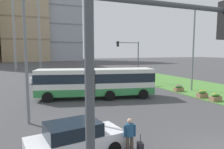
% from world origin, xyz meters
% --- Properties ---
extents(articulated_bus, '(12.05, 5.27, 3.00)m').
position_xyz_m(articulated_bus, '(-2.07, 13.63, 1.65)').
color(articulated_bus, silver).
rests_on(articulated_bus, ground).
extents(car_white_van, '(4.60, 2.50, 1.58)m').
position_xyz_m(car_white_van, '(-6.54, 2.80, 0.75)').
color(car_white_van, silver).
rests_on(car_white_van, ground).
extents(car_silver_hatch, '(4.61, 2.51, 1.58)m').
position_xyz_m(car_silver_hatch, '(-6.04, 25.98, 0.75)').
color(car_silver_hatch, '#B7BABF').
rests_on(car_silver_hatch, ground).
extents(pedestrian_crossing, '(0.57, 0.36, 1.74)m').
position_xyz_m(pedestrian_crossing, '(-4.22, 1.88, 1.00)').
color(pedestrian_crossing, '#4C4238').
rests_on(pedestrian_crossing, ground).
extents(rolling_suitcase, '(0.31, 0.40, 0.97)m').
position_xyz_m(rolling_suitcase, '(-3.77, 1.68, 0.31)').
color(rolling_suitcase, '#232328').
rests_on(rolling_suitcase, ground).
extents(flower_planter_2, '(1.10, 0.56, 0.74)m').
position_xyz_m(flower_planter_2, '(7.99, 7.79, 0.43)').
color(flower_planter_2, '#937051').
rests_on(flower_planter_2, grass_median).
extents(flower_planter_3, '(1.10, 0.56, 0.74)m').
position_xyz_m(flower_planter_3, '(7.99, 9.41, 0.43)').
color(flower_planter_3, '#937051').
rests_on(flower_planter_3, grass_median).
extents(flower_planter_4, '(1.10, 0.56, 0.74)m').
position_xyz_m(flower_planter_4, '(7.99, 12.96, 0.43)').
color(flower_planter_4, '#937051').
rests_on(flower_planter_4, grass_median).
extents(traffic_light_near_left, '(3.43, 0.28, 5.83)m').
position_xyz_m(traffic_light_near_left, '(-6.39, -3.00, 4.00)').
color(traffic_light_near_left, '#474C51').
rests_on(traffic_light_near_left, ground).
extents(traffic_light_far_right, '(3.87, 0.28, 6.28)m').
position_xyz_m(traffic_light_far_right, '(6.37, 22.00, 4.30)').
color(traffic_light_far_right, '#474C51').
rests_on(traffic_light_far_right, ground).
extents(streetlight_left, '(0.70, 0.28, 8.28)m').
position_xyz_m(streetlight_left, '(-8.50, 8.12, 4.58)').
color(streetlight_left, slate).
rests_on(streetlight_left, ground).
extents(streetlight_median, '(0.70, 0.28, 9.89)m').
position_xyz_m(streetlight_median, '(9.89, 12.90, 5.40)').
color(streetlight_median, slate).
rests_on(streetlight_median, ground).
extents(apartment_tower_westcentre, '(20.76, 16.26, 39.70)m').
position_xyz_m(apartment_tower_westcentre, '(-8.48, 102.97, 19.87)').
color(apartment_tower_westcentre, tan).
rests_on(apartment_tower_westcentre, ground).
extents(apartment_tower_centre, '(21.40, 17.11, 44.28)m').
position_xyz_m(apartment_tower_centre, '(7.33, 105.23, 22.16)').
color(apartment_tower_centre, '#9EA3AD').
rests_on(apartment_tower_centre, ground).
extents(transmission_pylon, '(9.00, 6.24, 28.40)m').
position_xyz_m(transmission_pylon, '(-8.22, 52.40, 15.60)').
color(transmission_pylon, gray).
rests_on(transmission_pylon, ground).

